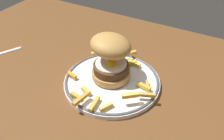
# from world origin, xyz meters

# --- Properties ---
(ground_plane) EXTENTS (1.37, 0.86, 0.04)m
(ground_plane) POSITION_xyz_m (0.00, 0.00, -0.02)
(ground_plane) COLOR brown
(dinner_plate) EXTENTS (0.25, 0.25, 0.02)m
(dinner_plate) POSITION_xyz_m (-0.05, 0.04, 0.01)
(dinner_plate) COLOR silver
(dinner_plate) RESTS_ON ground_plane
(burger) EXTENTS (0.15, 0.15, 0.12)m
(burger) POSITION_xyz_m (-0.06, 0.06, 0.08)
(burger) COLOR #B47E3F
(burger) RESTS_ON dinner_plate
(fries_pile) EXTENTS (0.24, 0.27, 0.03)m
(fries_pile) POSITION_xyz_m (-0.04, 0.04, 0.03)
(fries_pile) COLOR gold
(fries_pile) RESTS_ON dinner_plate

